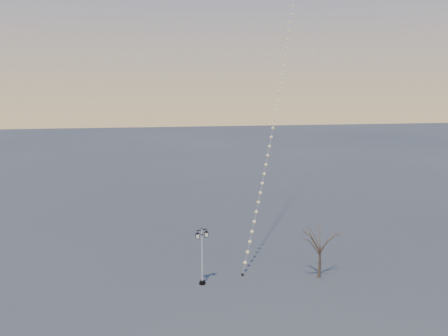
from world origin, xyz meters
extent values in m
plane|color=#414341|center=(0.00, 0.00, 0.00)|extent=(300.00, 300.00, 0.00)
cylinder|color=black|center=(-2.40, 1.00, 0.07)|extent=(0.50, 0.50, 0.14)
cylinder|color=black|center=(-2.40, 1.00, 0.21)|extent=(0.36, 0.36, 0.13)
cylinder|color=silver|center=(-2.40, 1.00, 2.38)|extent=(0.12, 0.12, 4.23)
cylinder|color=black|center=(-2.40, 1.00, 4.00)|extent=(0.18, 0.18, 0.05)
cube|color=black|center=(-2.40, 1.00, 4.36)|extent=(0.82, 0.34, 0.05)
sphere|color=black|center=(-2.40, 1.00, 4.47)|extent=(0.13, 0.13, 0.13)
pyramid|color=black|center=(-2.75, 0.87, 4.23)|extent=(0.40, 0.40, 0.13)
cube|color=beige|center=(-2.75, 0.87, 3.95)|extent=(0.23, 0.23, 0.31)
cube|color=black|center=(-2.75, 0.87, 3.78)|extent=(0.27, 0.27, 0.04)
pyramid|color=black|center=(-2.04, 1.13, 4.23)|extent=(0.40, 0.40, 0.13)
cube|color=beige|center=(-2.04, 1.13, 3.95)|extent=(0.23, 0.23, 0.31)
cube|color=black|center=(-2.04, 1.13, 3.78)|extent=(0.27, 0.27, 0.04)
cone|color=brown|center=(7.00, 0.62, 1.18)|extent=(0.28, 0.28, 2.36)
cylinder|color=black|center=(0.99, 1.93, 0.09)|extent=(0.19, 0.19, 0.19)
cylinder|color=black|center=(0.99, 1.93, 0.12)|extent=(0.03, 0.03, 0.23)
cone|color=orange|center=(7.85, 15.13, 17.20)|extent=(0.07, 0.07, 0.26)
cylinder|color=white|center=(0.99, 1.93, 0.56)|extent=(0.01, 0.01, 0.75)
camera|label=1|loc=(-6.28, -30.04, 14.72)|focal=34.61mm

